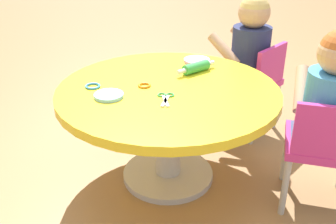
{
  "coord_description": "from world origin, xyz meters",
  "views": [
    {
      "loc": [
        -1.62,
        0.05,
        1.18
      ],
      "look_at": [
        0.0,
        0.0,
        0.36
      ],
      "focal_mm": 42.7,
      "sensor_mm": 36.0,
      "label": 1
    }
  ],
  "objects_px": {
    "child_chair_left": "(323,146)",
    "rolling_pin": "(196,67)",
    "craft_scissors": "(166,98)",
    "seated_child_left": "(332,93)",
    "seated_child_right": "(250,42)",
    "child_chair_right": "(253,82)",
    "craft_table": "(168,108)"
  },
  "relations": [
    {
      "from": "child_chair_right",
      "to": "rolling_pin",
      "type": "xyz_separation_m",
      "value": [
        -0.27,
        0.35,
        0.2
      ]
    },
    {
      "from": "rolling_pin",
      "to": "craft_scissors",
      "type": "xyz_separation_m",
      "value": [
        -0.3,
        0.15,
        -0.02
      ]
    },
    {
      "from": "seated_child_left",
      "to": "rolling_pin",
      "type": "height_order",
      "value": "seated_child_left"
    },
    {
      "from": "craft_scissors",
      "to": "seated_child_right",
      "type": "bearing_deg",
      "value": -38.83
    },
    {
      "from": "craft_table",
      "to": "child_chair_left",
      "type": "height_order",
      "value": "child_chair_left"
    },
    {
      "from": "child_chair_left",
      "to": "craft_scissors",
      "type": "bearing_deg",
      "value": 79.3
    },
    {
      "from": "seated_child_left",
      "to": "craft_scissors",
      "type": "height_order",
      "value": "seated_child_left"
    },
    {
      "from": "child_chair_right",
      "to": "seated_child_right",
      "type": "xyz_separation_m",
      "value": [
        0.03,
        0.03,
        0.23
      ]
    },
    {
      "from": "seated_child_left",
      "to": "seated_child_right",
      "type": "xyz_separation_m",
      "value": [
        0.68,
        0.18,
        0.0
      ]
    },
    {
      "from": "seated_child_right",
      "to": "craft_scissors",
      "type": "bearing_deg",
      "value": 141.17
    },
    {
      "from": "seated_child_left",
      "to": "seated_child_right",
      "type": "relative_size",
      "value": 1.0
    },
    {
      "from": "child_chair_left",
      "to": "seated_child_left",
      "type": "bearing_deg",
      "value": -16.94
    },
    {
      "from": "rolling_pin",
      "to": "child_chair_left",
      "type": "bearing_deg",
      "value": -130.32
    },
    {
      "from": "craft_table",
      "to": "child_chair_right",
      "type": "distance_m",
      "value": 0.68
    },
    {
      "from": "child_chair_left",
      "to": "rolling_pin",
      "type": "distance_m",
      "value": 0.68
    },
    {
      "from": "child_chair_left",
      "to": "seated_child_right",
      "type": "distance_m",
      "value": 0.77
    },
    {
      "from": "child_chair_left",
      "to": "rolling_pin",
      "type": "bearing_deg",
      "value": 49.68
    },
    {
      "from": "child_chair_left",
      "to": "seated_child_left",
      "type": "height_order",
      "value": "seated_child_left"
    },
    {
      "from": "child_chair_right",
      "to": "craft_scissors",
      "type": "height_order",
      "value": "child_chair_right"
    },
    {
      "from": "child_chair_right",
      "to": "rolling_pin",
      "type": "relative_size",
      "value": 2.7
    },
    {
      "from": "child_chair_left",
      "to": "craft_scissors",
      "type": "height_order",
      "value": "child_chair_left"
    },
    {
      "from": "child_chair_left",
      "to": "child_chair_right",
      "type": "bearing_deg",
      "value": 11.51
    },
    {
      "from": "child_chair_left",
      "to": "child_chair_right",
      "type": "relative_size",
      "value": 1.0
    },
    {
      "from": "seated_child_right",
      "to": "rolling_pin",
      "type": "xyz_separation_m",
      "value": [
        -0.3,
        0.33,
        -0.03
      ]
    },
    {
      "from": "seated_child_right",
      "to": "craft_scissors",
      "type": "relative_size",
      "value": 3.74
    },
    {
      "from": "craft_table",
      "to": "seated_child_left",
      "type": "bearing_deg",
      "value": -106.51
    },
    {
      "from": "seated_child_right",
      "to": "rolling_pin",
      "type": "bearing_deg",
      "value": 132.51
    },
    {
      "from": "craft_table",
      "to": "seated_child_right",
      "type": "xyz_separation_m",
      "value": [
        0.49,
        -0.47,
        0.15
      ]
    },
    {
      "from": "seated_child_left",
      "to": "child_chair_right",
      "type": "distance_m",
      "value": 0.71
    },
    {
      "from": "child_chair_right",
      "to": "seated_child_right",
      "type": "relative_size",
      "value": 1.05
    },
    {
      "from": "seated_child_left",
      "to": "craft_scissors",
      "type": "bearing_deg",
      "value": 82.71
    },
    {
      "from": "child_chair_left",
      "to": "craft_scissors",
      "type": "xyz_separation_m",
      "value": [
        0.12,
        0.65,
        0.17
      ]
    }
  ]
}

